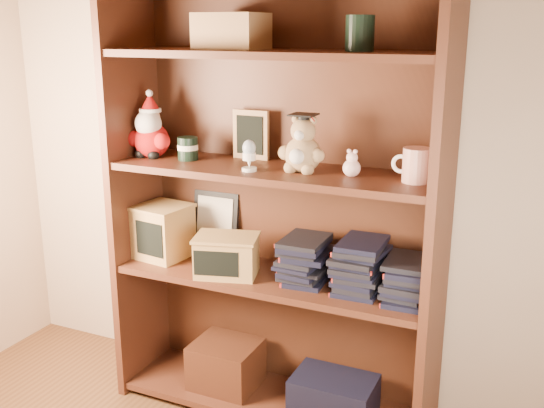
% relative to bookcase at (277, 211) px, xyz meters
% --- Properties ---
extents(room_envelope, '(3.04, 3.04, 2.51)m').
position_rel_bookcase_xyz_m(room_envelope, '(0.20, -1.36, 0.63)').
color(room_envelope, brown).
rests_on(room_envelope, ground).
extents(bookcase, '(1.20, 0.35, 1.60)m').
position_rel_bookcase_xyz_m(bookcase, '(0.00, 0.00, 0.00)').
color(bookcase, '#492315').
rests_on(bookcase, ground).
extents(shelf_lower, '(1.14, 0.33, 0.02)m').
position_rel_bookcase_xyz_m(shelf_lower, '(0.00, -0.05, -0.24)').
color(shelf_lower, '#492315').
rests_on(shelf_lower, ground).
extents(shelf_upper, '(1.14, 0.33, 0.02)m').
position_rel_bookcase_xyz_m(shelf_upper, '(0.00, -0.05, 0.16)').
color(shelf_upper, '#492315').
rests_on(shelf_upper, ground).
extents(santa_plush, '(0.18, 0.13, 0.26)m').
position_rel_bookcase_xyz_m(santa_plush, '(-0.50, -0.06, 0.27)').
color(santa_plush, '#A50F0F').
rests_on(santa_plush, shelf_upper).
extents(teachers_tin, '(0.08, 0.08, 0.08)m').
position_rel_bookcase_xyz_m(teachers_tin, '(-0.34, -0.05, 0.21)').
color(teachers_tin, black).
rests_on(teachers_tin, shelf_upper).
extents(chalkboard_plaque, '(0.14, 0.07, 0.18)m').
position_rel_bookcase_xyz_m(chalkboard_plaque, '(-0.14, 0.06, 0.26)').
color(chalkboard_plaque, '#9E7547').
rests_on(chalkboard_plaque, shelf_upper).
extents(egg_cup, '(0.05, 0.05, 0.11)m').
position_rel_bookcase_xyz_m(egg_cup, '(-0.05, -0.13, 0.23)').
color(egg_cup, white).
rests_on(egg_cup, shelf_upper).
extents(grad_teddy_bear, '(0.17, 0.14, 0.20)m').
position_rel_bookcase_xyz_m(grad_teddy_bear, '(0.12, -0.06, 0.25)').
color(grad_teddy_bear, '#A78558').
rests_on(grad_teddy_bear, shelf_upper).
extents(pink_figurine, '(0.06, 0.06, 0.09)m').
position_rel_bookcase_xyz_m(pink_figurine, '(0.29, -0.05, 0.21)').
color(pink_figurine, beige).
rests_on(pink_figurine, shelf_upper).
extents(teacher_mug, '(0.12, 0.09, 0.11)m').
position_rel_bookcase_xyz_m(teacher_mug, '(0.50, -0.05, 0.23)').
color(teacher_mug, silver).
rests_on(teacher_mug, shelf_upper).
extents(certificate_frame, '(0.20, 0.05, 0.25)m').
position_rel_bookcase_xyz_m(certificate_frame, '(-0.31, 0.09, -0.11)').
color(certificate_frame, black).
rests_on(certificate_frame, shelf_lower).
extents(treats_box, '(0.21, 0.21, 0.21)m').
position_rel_bookcase_xyz_m(treats_box, '(-0.47, -0.05, -0.12)').
color(treats_box, '#AF8548').
rests_on(treats_box, shelf_lower).
extents(pencils_box, '(0.26, 0.22, 0.15)m').
position_rel_bookcase_xyz_m(pencils_box, '(-0.15, -0.12, -0.15)').
color(pencils_box, '#AF8548').
rests_on(pencils_box, shelf_lower).
extents(book_stack_left, '(0.14, 0.20, 0.16)m').
position_rel_bookcase_xyz_m(book_stack_left, '(0.13, -0.05, -0.15)').
color(book_stack_left, black).
rests_on(book_stack_left, shelf_lower).
extents(book_stack_mid, '(0.14, 0.20, 0.18)m').
position_rel_bookcase_xyz_m(book_stack_mid, '(0.33, -0.05, -0.14)').
color(book_stack_mid, black).
rests_on(book_stack_mid, shelf_lower).
extents(book_stack_right, '(0.14, 0.20, 0.13)m').
position_rel_bookcase_xyz_m(book_stack_right, '(0.50, -0.05, -0.16)').
color(book_stack_right, black).
rests_on(book_stack_right, shelf_lower).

